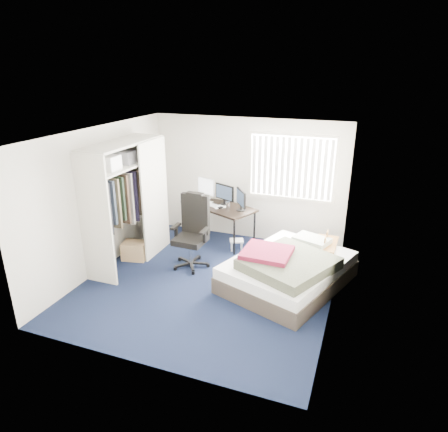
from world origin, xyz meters
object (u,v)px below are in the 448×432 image
at_px(nightstand, 326,246).
at_px(bed, 288,269).
at_px(desk, 220,204).
at_px(office_chair, 192,238).

xyz_separation_m(nightstand, bed, (-0.50, -0.81, -0.15)).
distance_m(desk, nightstand, 2.32).
xyz_separation_m(office_chair, nightstand, (2.28, 0.67, -0.07)).
distance_m(nightstand, bed, 0.96).
distance_m(office_chair, nightstand, 2.38).
bearing_deg(nightstand, desk, 166.08).
bearing_deg(desk, bed, -38.33).
bearing_deg(bed, desk, 141.67).
bearing_deg(bed, office_chair, 175.57).
bearing_deg(desk, office_chair, -92.61).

